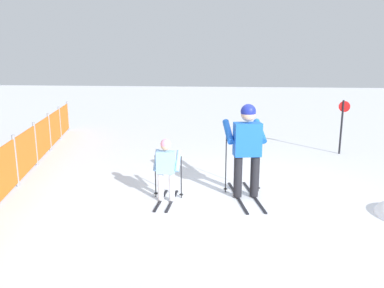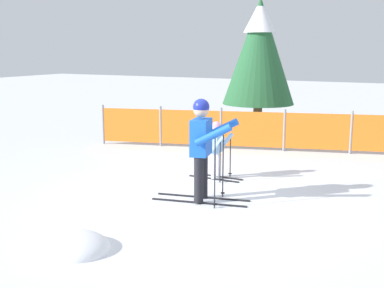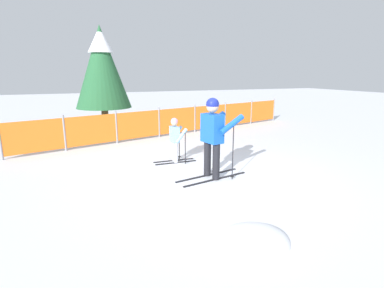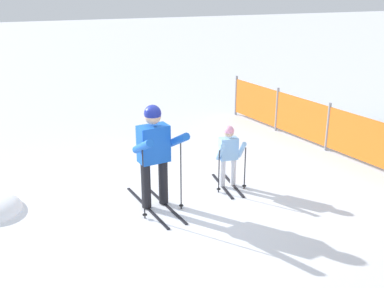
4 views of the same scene
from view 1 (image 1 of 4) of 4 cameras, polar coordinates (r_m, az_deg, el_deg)
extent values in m
plane|color=white|center=(6.83, 8.84, -7.95)|extent=(60.00, 60.00, 0.00)
cube|color=black|center=(6.77, 6.92, -8.00)|extent=(1.55, 0.36, 0.02)
cube|color=black|center=(6.84, 9.38, -7.87)|extent=(1.55, 0.36, 0.02)
cylinder|color=black|center=(6.65, 7.01, -4.91)|extent=(0.15, 0.15, 0.74)
cylinder|color=black|center=(6.72, 9.50, -4.81)|extent=(0.15, 0.15, 0.74)
cube|color=blue|center=(6.52, 8.44, 0.70)|extent=(0.35, 0.51, 0.58)
cylinder|color=blue|center=(6.69, 5.52, 1.91)|extent=(0.59, 0.23, 0.38)
cylinder|color=blue|center=(6.82, 10.31, 1.97)|extent=(0.59, 0.23, 0.38)
sphere|color=#D8AD8C|center=(6.44, 8.56, 4.52)|extent=(0.25, 0.25, 0.25)
sphere|color=navy|center=(6.44, 8.57, 4.91)|extent=(0.26, 0.26, 0.26)
cylinder|color=black|center=(6.84, 5.19, -2.73)|extent=(0.02, 0.02, 1.16)
cylinder|color=black|center=(7.00, 5.11, -6.83)|extent=(0.07, 0.07, 0.01)
cylinder|color=black|center=(6.98, 10.23, -2.57)|extent=(0.02, 0.02, 1.16)
cylinder|color=black|center=(7.13, 10.07, -6.60)|extent=(0.07, 0.07, 0.01)
cube|color=black|center=(6.59, -4.77, -8.54)|extent=(1.03, 0.07, 0.02)
cube|color=black|center=(6.55, -3.08, -8.64)|extent=(1.03, 0.07, 0.02)
cylinder|color=silver|center=(6.50, -4.81, -6.45)|extent=(0.10, 0.10, 0.49)
cylinder|color=silver|center=(6.46, -3.11, -6.53)|extent=(0.10, 0.10, 0.49)
cube|color=#8CBFF2|center=(6.36, -4.02, -2.79)|extent=(0.18, 0.31, 0.38)
cylinder|color=#8CBFF2|center=(6.51, -5.44, -2.46)|extent=(0.30, 0.08, 0.35)
cylinder|color=#8CBFF2|center=(6.44, -2.14, -2.59)|extent=(0.30, 0.08, 0.35)
sphere|color=#D8AD8C|center=(6.29, -4.06, -0.26)|extent=(0.16, 0.16, 0.16)
sphere|color=pink|center=(6.28, -4.06, 0.00)|extent=(0.17, 0.17, 0.17)
cylinder|color=black|center=(6.68, -5.59, -4.91)|extent=(0.02, 0.02, 0.76)
cylinder|color=black|center=(6.78, -5.54, -7.49)|extent=(0.07, 0.07, 0.01)
cylinder|color=black|center=(6.59, -1.65, -5.09)|extent=(0.02, 0.02, 0.76)
cylinder|color=black|center=(6.69, -1.63, -7.70)|extent=(0.07, 0.07, 0.01)
cylinder|color=gray|center=(7.90, -25.30, -2.36)|extent=(0.06, 0.06, 1.02)
cylinder|color=gray|center=(9.34, -22.77, 0.00)|extent=(0.06, 0.06, 1.02)
cylinder|color=gray|center=(10.81, -20.91, 1.73)|extent=(0.06, 0.06, 1.02)
cylinder|color=gray|center=(12.30, -19.51, 3.04)|extent=(0.06, 0.06, 1.02)
cylinder|color=gray|center=(13.79, -18.40, 4.07)|extent=(0.06, 0.06, 1.02)
cube|color=orange|center=(7.19, -26.95, -3.89)|extent=(1.49, 0.44, 0.85)
cube|color=orange|center=(8.62, -23.93, -1.08)|extent=(1.49, 0.44, 0.85)
cube|color=orange|center=(10.08, -21.77, 0.93)|extent=(1.49, 0.44, 0.85)
cube|color=orange|center=(11.55, -20.17, 2.43)|extent=(1.49, 0.44, 0.85)
cube|color=orange|center=(13.04, -18.92, 3.58)|extent=(1.49, 0.44, 0.85)
cylinder|color=black|center=(10.44, 21.80, 2.38)|extent=(0.05, 0.05, 1.40)
cylinder|color=red|center=(10.36, 22.21, 5.31)|extent=(0.14, 0.26, 0.28)
camera|label=2|loc=(11.93, 43.11, 9.50)|focal=45.00mm
camera|label=3|loc=(6.78, 62.56, 3.84)|focal=28.00mm
camera|label=4|loc=(13.28, 14.49, 17.29)|focal=45.00mm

